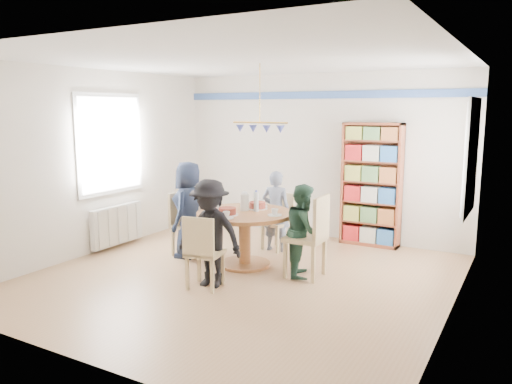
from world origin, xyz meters
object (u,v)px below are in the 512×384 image
Objects in this scene: radiator at (117,225)px; chair_near at (202,249)px; dining_table at (245,226)px; person_left at (189,210)px; person_far at (276,211)px; person_near at (210,233)px; person_right at (304,230)px; chair_left at (184,220)px; chair_right at (312,233)px; bookshelf at (371,186)px; chair_far at (280,218)px.

radiator is 1.12× the size of chair_near.
chair_near is (0.04, -1.04, -0.06)m from dining_table.
person_far is at bearing 122.25° from person_left.
dining_table is 0.94× the size of person_left.
radiator is 0.77× the size of person_near.
person_near reaches higher than person_right.
chair_right is (2.06, -0.06, 0.08)m from chair_left.
bookshelf is at bearing 64.88° from person_near.
chair_far is at bearing 40.38° from chair_left.
radiator is 1.16× the size of chair_far.
radiator is 2.22m from dining_table.
person_left is at bearing -137.82° from bookshelf.
radiator is 0.72× the size of person_left.
radiator is 3.21m from chair_right.
person_near is at bearing -17.87° from radiator.
chair_near is at bearing -21.35° from radiator.
chair_right is at bearing -46.54° from chair_far.
dining_table is 1.07m from chair_left.
bookshelf is at bearing 39.09° from chair_left.
chair_left is 1.07× the size of chair_far.
person_far reaches higher than chair_far.
person_right is 1.19m from person_far.
person_left is (-0.95, 1.01, 0.20)m from chair_near.
dining_table is (2.20, 0.17, 0.21)m from radiator.
dining_table reaches higher than radiator.
chair_right is (3.19, 0.16, 0.23)m from radiator.
bookshelf reaches higher than person_near.
person_right is (1.79, 0.04, -0.10)m from person_left.
chair_left is 0.48× the size of bookshelf.
chair_right reaches higher than chair_far.
person_near is (0.00, -1.88, 0.18)m from chair_far.
radiator is 0.94× the size of chair_right.
chair_far is (1.11, 0.94, -0.03)m from chair_left.
person_near is at bearing 82.99° from person_far.
chair_far is 0.66× the size of person_near.
person_near is (0.01, 0.15, 0.16)m from chair_near.
bookshelf is at bearing 84.19° from chair_right.
chair_right is 0.12m from person_right.
person_right reaches higher than radiator.
radiator is 2.41m from chair_near.
chair_far is 0.96× the size of chair_near.
person_near is (-0.94, -0.88, 0.07)m from chair_right.
radiator is 0.52× the size of bookshelf.
person_left is 0.72× the size of bookshelf.
chair_far is at bearing 87.53° from dining_table.
chair_near is 3.16m from bookshelf.
chair_right is 1.29m from person_far.
dining_table is 2.25m from bookshelf.
chair_left is 0.66× the size of person_left.
chair_near reaches higher than chair_far.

